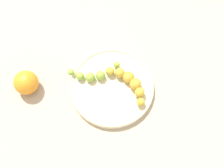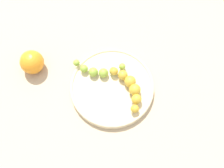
{
  "view_description": "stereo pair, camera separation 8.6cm",
  "coord_description": "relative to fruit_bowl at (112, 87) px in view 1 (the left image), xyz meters",
  "views": [
    {
      "loc": [
        0.13,
        -0.29,
        0.84
      ],
      "look_at": [
        0.0,
        0.0,
        0.04
      ],
      "focal_mm": 45.32,
      "sensor_mm": 36.0,
      "label": 1
    },
    {
      "loc": [
        0.21,
        -0.25,
        0.84
      ],
      "look_at": [
        0.0,
        0.0,
        0.04
      ],
      "focal_mm": 45.32,
      "sensor_mm": 36.0,
      "label": 2
    }
  ],
  "objects": [
    {
      "name": "banana_green",
      "position": [
        -0.06,
        0.01,
        0.02
      ],
      "size": [
        0.14,
        0.11,
        0.03
      ],
      "rotation": [
        0.0,
        0.0,
        5.32
      ],
      "color": "#8CAD38",
      "rests_on": "fruit_bowl"
    },
    {
      "name": "ground_plane",
      "position": [
        0.0,
        0.0,
        -0.01
      ],
      "size": [
        2.4,
        2.4,
        0.0
      ],
      "primitive_type": "plane",
      "color": "tan"
    },
    {
      "name": "orange_fruit",
      "position": [
        -0.24,
        -0.11,
        0.03
      ],
      "size": [
        0.08,
        0.08,
        0.08
      ],
      "primitive_type": "sphere",
      "color": "orange",
      "rests_on": "ground_plane"
    },
    {
      "name": "banana_spotted",
      "position": [
        0.05,
        0.03,
        0.03
      ],
      "size": [
        0.15,
        0.09,
        0.04
      ],
      "rotation": [
        0.0,
        0.0,
        1.17
      ],
      "color": "gold",
      "rests_on": "fruit_bowl"
    },
    {
      "name": "fruit_bowl",
      "position": [
        0.0,
        0.0,
        0.0
      ],
      "size": [
        0.26,
        0.26,
        0.02
      ],
      "color": "beige",
      "rests_on": "ground_plane"
    }
  ]
}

